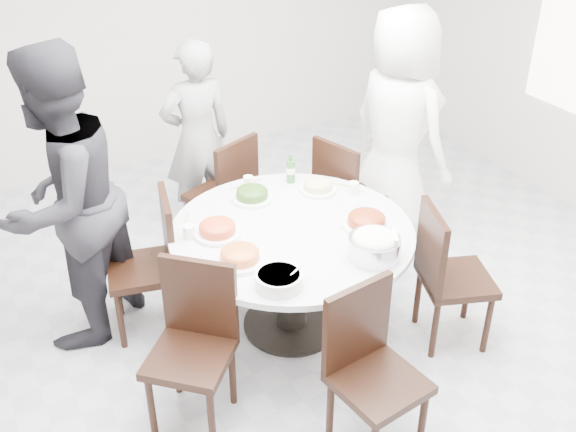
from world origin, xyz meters
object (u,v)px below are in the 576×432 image
chair_se (457,276)px  beverage_bottle (291,168)px  chair_nw (141,267)px  rice_bowl (374,248)px  diner_right (398,130)px  chair_s (379,380)px  dining_table (292,279)px  soup_bowl (279,280)px  chair_sw (189,354)px  chair_ne (351,195)px  chair_n (220,193)px  diner_middle (197,139)px  diner_left (63,202)px

chair_se → beverage_bottle: 1.31m
chair_nw → rice_bowl: (1.11, -0.93, 0.34)m
diner_right → chair_s: bearing=131.8°
dining_table → soup_bowl: soup_bowl is taller
chair_s → chair_sw: bearing=133.4°
chair_ne → chair_s: 1.92m
chair_n → soup_bowl: chair_n is taller
chair_nw → chair_sw: same height
diner_middle → chair_sw: bearing=66.6°
chair_sw → chair_nw: bearing=131.6°
diner_left → beverage_bottle: (1.49, -0.08, -0.10)m
diner_right → beverage_bottle: diner_right is taller
chair_se → diner_right: (0.39, 1.20, 0.44)m
chair_sw → chair_se: size_ratio=1.00×
chair_sw → beverage_bottle: bearing=84.0°
diner_middle → chair_n: bearing=92.6°
chair_n → rice_bowl: bearing=77.3°
chair_sw → soup_bowl: size_ratio=3.68×
chair_se → soup_bowl: 1.23m
chair_nw → beverage_bottle: bearing=107.8°
chair_s → rice_bowl: bearing=51.8°
chair_s → chair_ne: bearing=53.9°
chair_sw → diner_middle: diner_middle is taller
diner_middle → beverage_bottle: (0.33, -0.91, 0.07)m
chair_s → diner_left: size_ratio=0.50×
chair_nw → beverage_bottle: 1.20m
dining_table → chair_sw: (-0.86, -0.45, 0.10)m
chair_se → rice_bowl: bearing=101.1°
chair_sw → chair_se: (1.71, -0.12, 0.00)m
chair_sw → chair_s: same height
diner_middle → beverage_bottle: bearing=109.4°
chair_ne → chair_sw: bearing=106.1°
chair_nw → chair_s: (0.76, -1.53, 0.00)m
diner_right → beverage_bottle: size_ratio=8.80×
chair_ne → diner_right: diner_right is taller
chair_ne → diner_right: 0.60m
chair_s → chair_n: bearing=80.7°
chair_se → diner_middle: size_ratio=0.61×
chair_se → diner_middle: (-0.88, 2.04, 0.30)m
chair_se → diner_right: 1.34m
diner_right → soup_bowl: 1.92m
diner_left → soup_bowl: 1.41m
chair_se → diner_left: (-2.05, 1.20, 0.48)m
dining_table → diner_right: 1.49m
dining_table → chair_s: (-0.08, -1.08, 0.10)m
chair_nw → chair_se: size_ratio=1.00×
chair_n → diner_right: diner_right is taller
diner_middle → chair_nw: bearing=51.5°
diner_middle → beverage_bottle: diner_middle is taller
beverage_bottle → dining_table: bearing=-117.7°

